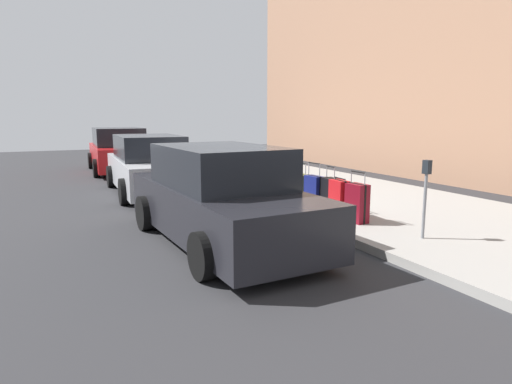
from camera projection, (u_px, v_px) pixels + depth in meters
The scene contains 18 objects.
ground_plane at pixel (249, 203), 10.76m from camera, with size 40.00×40.00×0.00m, color #28282B.
sidewalk_curb at pixel (333, 193), 11.82m from camera, with size 18.00×5.00×0.14m, color gray.
building_facade_sidewalk_side at pixel (490, 41), 13.48m from camera, with size 24.00×3.00×8.68m, color #936B51.
suitcase_maroon_0 at pixel (357, 203), 8.18m from camera, with size 0.44×0.28×0.96m.
suitcase_red_1 at pixel (339, 199), 8.60m from camera, with size 0.45×0.26×0.78m.
suitcase_black_2 at pixel (330, 195), 9.05m from camera, with size 0.35×0.26×0.96m.
suitcase_navy_3 at pixel (314, 192), 9.41m from camera, with size 0.45×0.24×0.99m.
suitcase_olive_4 at pixel (301, 189), 9.85m from camera, with size 0.45×0.26×0.95m.
suitcase_teal_5 at pixel (292, 189), 10.28m from camera, with size 0.36×0.23×0.85m.
suitcase_silver_6 at pixel (284, 187), 10.68m from camera, with size 0.43×0.21×0.77m.
suitcase_maroon_7 at pixel (274, 180), 11.08m from camera, with size 0.44×0.25×0.94m.
suitcase_red_8 at pixel (267, 180), 11.60m from camera, with size 0.50×0.20×0.80m.
fire_hydrant at pixel (249, 171), 12.45m from camera, with size 0.39×0.21×0.78m.
bollard_post at pixel (235, 169), 12.97m from camera, with size 0.13×0.13×0.84m, color #333338.
parking_meter at pixel (426, 188), 7.02m from camera, with size 0.12×0.09×1.27m.
parked_car_charcoal_0 at pixel (220, 198), 7.27m from camera, with size 4.72×2.16×1.61m.
parked_car_silver_1 at pixel (149, 166), 12.05m from camera, with size 4.71×2.07×1.57m.
parked_car_red_2 at pixel (119, 151), 16.74m from camera, with size 4.66×2.21×1.65m.
Camera 1 is at (-9.60, 4.40, 2.10)m, focal length 31.04 mm.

